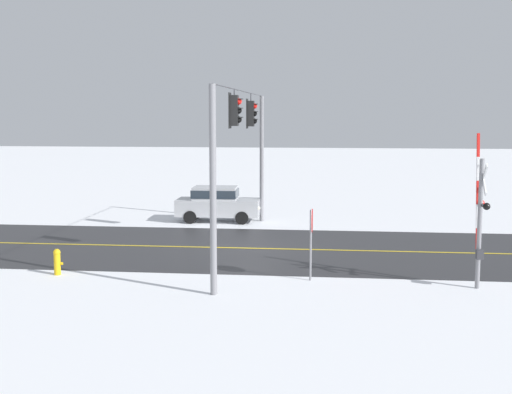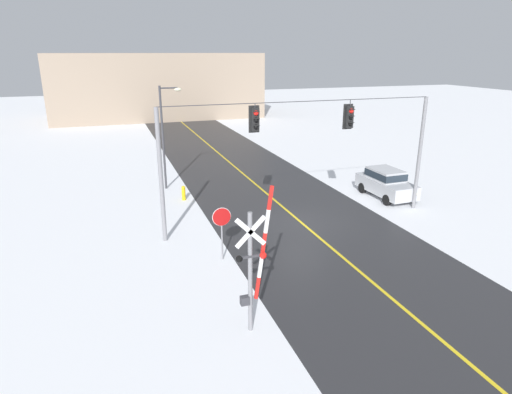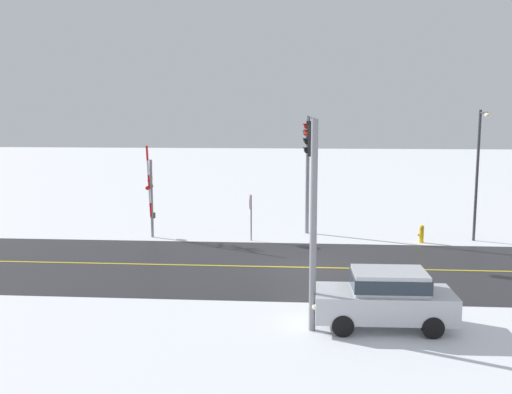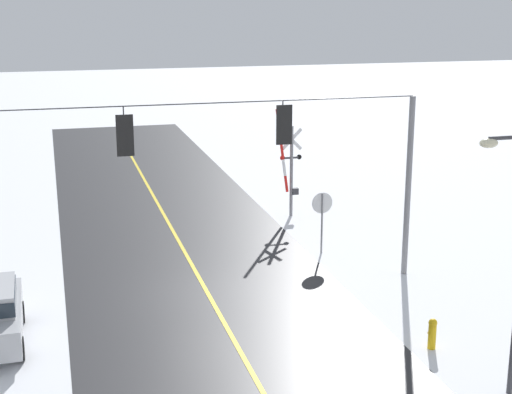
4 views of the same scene
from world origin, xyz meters
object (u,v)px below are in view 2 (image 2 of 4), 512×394
object	(u,v)px
stop_sign	(222,222)
parked_car_silver	(386,182)
streetlamp_near	(166,128)
fire_hydrant	(184,193)
railroad_crossing	(252,265)

from	to	relation	value
stop_sign	parked_car_silver	xyz separation A→B (m)	(11.54, 5.00, -0.76)
streetlamp_near	fire_hydrant	xyz separation A→B (m)	(0.46, -2.71, -3.45)
fire_hydrant	stop_sign	bearing A→B (deg)	-88.83
railroad_crossing	fire_hydrant	xyz separation A→B (m)	(0.20, 13.58, -1.82)
parked_car_silver	streetlamp_near	world-z (taller)	streetlamp_near
railroad_crossing	fire_hydrant	bearing A→B (deg)	89.14
railroad_crossing	streetlamp_near	xyz separation A→B (m)	(-0.26, 16.29, 1.62)
parked_car_silver	railroad_crossing	bearing A→B (deg)	-139.59
railroad_crossing	stop_sign	bearing A→B (deg)	85.82
railroad_crossing	streetlamp_near	bearing A→B (deg)	90.91
railroad_crossing	parked_car_silver	world-z (taller)	railroad_crossing
parked_car_silver	streetlamp_near	bearing A→B (deg)	153.19
parked_car_silver	fire_hydrant	world-z (taller)	parked_car_silver
railroad_crossing	parked_car_silver	xyz separation A→B (m)	(11.91, 10.14, -1.34)
parked_car_silver	streetlamp_near	xyz separation A→B (m)	(-12.17, 6.15, 2.96)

